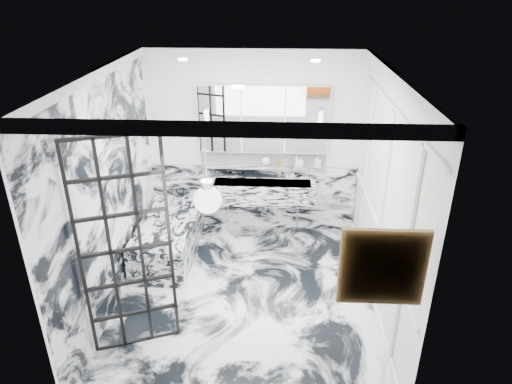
# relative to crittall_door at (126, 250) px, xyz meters

# --- Properties ---
(floor) EXTENTS (3.60, 3.60, 0.00)m
(floor) POSITION_rel_crittall_door_xyz_m (1.13, 0.90, -1.20)
(floor) COLOR silver
(floor) RESTS_ON ground
(ceiling) EXTENTS (3.60, 3.60, 0.00)m
(ceiling) POSITION_rel_crittall_door_xyz_m (1.13, 0.90, 1.60)
(ceiling) COLOR white
(ceiling) RESTS_ON wall_back
(wall_back) EXTENTS (3.60, 0.00, 3.60)m
(wall_back) POSITION_rel_crittall_door_xyz_m (1.13, 2.70, 0.20)
(wall_back) COLOR white
(wall_back) RESTS_ON floor
(wall_front) EXTENTS (3.60, 0.00, 3.60)m
(wall_front) POSITION_rel_crittall_door_xyz_m (1.13, -0.90, 0.20)
(wall_front) COLOR white
(wall_front) RESTS_ON floor
(wall_left) EXTENTS (0.00, 3.60, 3.60)m
(wall_left) POSITION_rel_crittall_door_xyz_m (-0.47, 0.90, 0.20)
(wall_left) COLOR white
(wall_left) RESTS_ON floor
(wall_right) EXTENTS (0.00, 3.60, 3.60)m
(wall_right) POSITION_rel_crittall_door_xyz_m (2.73, 0.90, 0.20)
(wall_right) COLOR white
(wall_right) RESTS_ON floor
(marble_clad_back) EXTENTS (3.18, 0.05, 1.05)m
(marble_clad_back) POSITION_rel_crittall_door_xyz_m (1.13, 2.67, -0.67)
(marble_clad_back) COLOR silver
(marble_clad_back) RESTS_ON floor
(marble_clad_left) EXTENTS (0.02, 3.56, 2.68)m
(marble_clad_left) POSITION_rel_crittall_door_xyz_m (-0.46, 0.90, 0.14)
(marble_clad_left) COLOR silver
(marble_clad_left) RESTS_ON floor
(panel_molding) EXTENTS (0.03, 3.40, 2.30)m
(panel_molding) POSITION_rel_crittall_door_xyz_m (2.71, 0.90, 0.10)
(panel_molding) COLOR white
(panel_molding) RESTS_ON floor
(soap_bottle_a) EXTENTS (0.09, 0.09, 0.19)m
(soap_bottle_a) POSITION_rel_crittall_door_xyz_m (1.79, 2.61, -0.01)
(soap_bottle_a) COLOR #8C5919
(soap_bottle_a) RESTS_ON ledge
(soap_bottle_b) EXTENTS (0.11, 0.11, 0.19)m
(soap_bottle_b) POSITION_rel_crittall_door_xyz_m (2.09, 2.61, -0.01)
(soap_bottle_b) COLOR #4C4C51
(soap_bottle_b) RESTS_ON ledge
(soap_bottle_c) EXTENTS (0.14, 0.14, 0.14)m
(soap_bottle_c) POSITION_rel_crittall_door_xyz_m (1.85, 2.61, -0.04)
(soap_bottle_c) COLOR silver
(soap_bottle_c) RESTS_ON ledge
(face_pot) EXTENTS (0.14, 0.14, 0.14)m
(face_pot) POSITION_rel_crittall_door_xyz_m (1.32, 2.61, -0.03)
(face_pot) COLOR white
(face_pot) RESTS_ON ledge
(amber_bottle) EXTENTS (0.04, 0.04, 0.10)m
(amber_bottle) POSITION_rel_crittall_door_xyz_m (1.50, 2.61, -0.06)
(amber_bottle) COLOR #8C5919
(amber_bottle) RESTS_ON ledge
(flower_vase) EXTENTS (0.07, 0.07, 0.12)m
(flower_vase) POSITION_rel_crittall_door_xyz_m (0.14, 0.97, -0.59)
(flower_vase) COLOR silver
(flower_vase) RESTS_ON bathtub
(crittall_door) EXTENTS (0.84, 0.35, 2.40)m
(crittall_door) POSITION_rel_crittall_door_xyz_m (0.00, 0.00, 0.00)
(crittall_door) COLOR black
(crittall_door) RESTS_ON floor
(artwork) EXTENTS (0.57, 0.05, 0.57)m
(artwork) POSITION_rel_crittall_door_xyz_m (2.33, -0.86, 0.47)
(artwork) COLOR #D24915
(artwork) RESTS_ON wall_front
(pendant_light) EXTENTS (0.23, 0.23, 0.23)m
(pendant_light) POSITION_rel_crittall_door_xyz_m (0.94, -0.50, 0.83)
(pendant_light) COLOR white
(pendant_light) RESTS_ON ceiling
(trough_sink) EXTENTS (1.60, 0.45, 0.30)m
(trough_sink) POSITION_rel_crittall_door_xyz_m (1.28, 2.45, -0.47)
(trough_sink) COLOR silver
(trough_sink) RESTS_ON wall_back
(ledge) EXTENTS (1.90, 0.14, 0.04)m
(ledge) POSITION_rel_crittall_door_xyz_m (1.28, 2.62, -0.13)
(ledge) COLOR silver
(ledge) RESTS_ON wall_back
(subway_tile) EXTENTS (1.90, 0.03, 0.23)m
(subway_tile) POSITION_rel_crittall_door_xyz_m (1.28, 2.68, 0.01)
(subway_tile) COLOR white
(subway_tile) RESTS_ON wall_back
(mirror_cabinet) EXTENTS (1.90, 0.16, 1.00)m
(mirror_cabinet) POSITION_rel_crittall_door_xyz_m (1.28, 2.62, 0.62)
(mirror_cabinet) COLOR white
(mirror_cabinet) RESTS_ON wall_back
(sconce_left) EXTENTS (0.07, 0.07, 0.40)m
(sconce_left) POSITION_rel_crittall_door_xyz_m (0.46, 2.53, 0.58)
(sconce_left) COLOR white
(sconce_left) RESTS_ON mirror_cabinet
(sconce_right) EXTENTS (0.07, 0.07, 0.40)m
(sconce_right) POSITION_rel_crittall_door_xyz_m (2.10, 2.53, 0.58)
(sconce_right) COLOR white
(sconce_right) RESTS_ON mirror_cabinet
(bathtub) EXTENTS (0.75, 1.65, 0.55)m
(bathtub) POSITION_rel_crittall_door_xyz_m (-0.05, 1.79, -0.92)
(bathtub) COLOR silver
(bathtub) RESTS_ON floor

